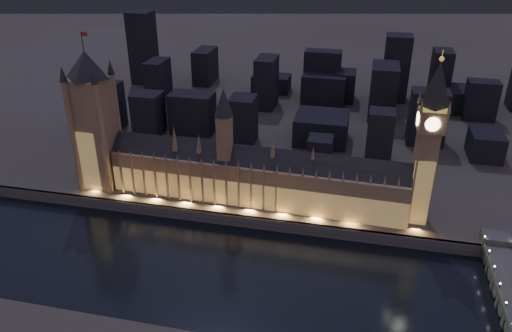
# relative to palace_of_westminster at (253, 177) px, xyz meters

# --- Properties ---
(ground_plane) EXTENTS (2000.00, 2000.00, 0.00)m
(ground_plane) POSITION_rel_palace_of_westminster_xyz_m (-1.55, -61.75, -26.37)
(ground_plane) COLOR black
(ground_plane) RESTS_ON ground
(north_bank) EXTENTS (2000.00, 960.00, 8.00)m
(north_bank) POSITION_rel_palace_of_westminster_xyz_m (-1.55, 458.25, -22.37)
(north_bank) COLOR #453B30
(north_bank) RESTS_ON ground
(embankment_wall) EXTENTS (2000.00, 2.50, 8.00)m
(embankment_wall) POSITION_rel_palace_of_westminster_xyz_m (-1.55, -20.75, -22.37)
(embankment_wall) COLOR #494641
(embankment_wall) RESTS_ON ground
(palace_of_westminster) EXTENTS (202.00, 27.93, 78.00)m
(palace_of_westminster) POSITION_rel_palace_of_westminster_xyz_m (0.00, 0.00, 0.00)
(palace_of_westminster) COLOR #8E705C
(palace_of_westminster) RESTS_ON north_bank
(victoria_tower) EXTENTS (31.68, 31.68, 108.74)m
(victoria_tower) POSITION_rel_palace_of_westminster_xyz_m (-111.55, 0.16, 35.31)
(victoria_tower) COLOR #8E705C
(victoria_tower) RESTS_ON north_bank
(elizabeth_tower) EXTENTS (18.00, 18.00, 108.71)m
(elizabeth_tower) POSITION_rel_palace_of_westminster_xyz_m (106.45, 0.17, 42.25)
(elizabeth_tower) COLOR #8E705C
(elizabeth_tower) RESTS_ON north_bank
(city_backdrop) EXTENTS (469.64, 215.63, 80.51)m
(city_backdrop) POSITION_rel_palace_of_westminster_xyz_m (40.06, 185.47, 4.33)
(city_backdrop) COLOR black
(city_backdrop) RESTS_ON north_bank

